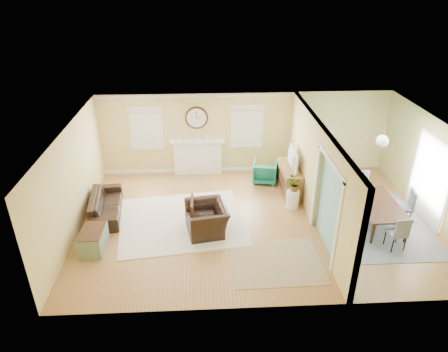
{
  "coord_description": "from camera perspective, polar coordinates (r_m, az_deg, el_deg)",
  "views": [
    {
      "loc": [
        -1.27,
        -8.7,
        5.85
      ],
      "look_at": [
        -0.8,
        0.3,
        1.2
      ],
      "focal_mm": 32.0,
      "sensor_mm": 36.0,
      "label": 1
    }
  ],
  "objects": [
    {
      "name": "potted_plant",
      "position": [
        10.91,
        9.95,
        -1.16
      ],
      "size": [
        0.48,
        0.46,
        0.41
      ],
      "primitive_type": "imported",
      "rotation": [
        0.0,
        0.0,
        2.63
      ],
      "color": "#337F33",
      "rests_on": "garden_stool"
    },
    {
      "name": "rug_jute",
      "position": [
        9.27,
        7.45,
        -12.07
      ],
      "size": [
        2.04,
        1.68,
        0.01
      ],
      "primitive_type": "cube",
      "rotation": [
        0.0,
        0.0,
        0.02
      ],
      "color": "tan",
      "rests_on": "floor"
    },
    {
      "name": "wall_back",
      "position": [
        12.62,
        3.0,
        6.12
      ],
      "size": [
        9.0,
        0.02,
        2.6
      ],
      "primitive_type": "cube",
      "color": "#E1C86D",
      "rests_on": "ground"
    },
    {
      "name": "eames_chair",
      "position": [
        9.99,
        -2.47,
        -6.1
      ],
      "size": [
        1.14,
        1.25,
        0.71
      ],
      "primitive_type": "imported",
      "rotation": [
        0.0,
        0.0,
        -1.4
      ],
      "color": "black",
      "rests_on": "floor"
    },
    {
      "name": "floor",
      "position": [
        10.56,
        4.45,
        -6.44
      ],
      "size": [
        9.0,
        9.0,
        0.0
      ],
      "primitive_type": "plane",
      "color": "olive",
      "rests_on": "ground"
    },
    {
      "name": "french_doors",
      "position": [
        11.45,
        27.37,
        -0.5
      ],
      "size": [
        0.06,
        1.7,
        2.2
      ],
      "color": "white",
      "rests_on": "ground"
    },
    {
      "name": "window_right",
      "position": [
        12.45,
        3.3,
        7.58
      ],
      "size": [
        1.05,
        0.13,
        1.42
      ],
      "color": "white",
      "rests_on": "wall_back"
    },
    {
      "name": "pendant",
      "position": [
        10.35,
        21.67,
        4.67
      ],
      "size": [
        0.3,
        0.3,
        0.55
      ],
      "color": "gold",
      "rests_on": "ceiling"
    },
    {
      "name": "rug_grey",
      "position": [
        11.13,
        20.78,
        -6.38
      ],
      "size": [
        2.53,
        3.17,
        0.01
      ],
      "primitive_type": "cube",
      "color": "slate",
      "rests_on": "floor"
    },
    {
      "name": "sofa",
      "position": [
        11.13,
        -16.54,
        -3.96
      ],
      "size": [
        1.0,
        2.03,
        0.57
      ],
      "primitive_type": "imported",
      "rotation": [
        0.0,
        0.0,
        1.7
      ],
      "color": "black",
      "rests_on": "floor"
    },
    {
      "name": "wall_right",
      "position": [
        11.39,
        27.79,
        0.4
      ],
      "size": [
        0.02,
        6.0,
        2.6
      ],
      "primitive_type": "cube",
      "color": "#E1C86D",
      "rests_on": "ground"
    },
    {
      "name": "wall_left",
      "position": [
        10.33,
        -20.86,
        -0.76
      ],
      "size": [
        0.02,
        6.0,
        2.6
      ],
      "primitive_type": "cube",
      "color": "#E1C86D",
      "rests_on": "ground"
    },
    {
      "name": "tv",
      "position": [
        11.54,
        9.42,
        2.52
      ],
      "size": [
        0.13,
        0.99,
        0.57
      ],
      "primitive_type": "imported",
      "rotation": [
        0.0,
        0.0,
        1.57
      ],
      "color": "black",
      "rests_on": "credenza"
    },
    {
      "name": "wall_clock",
      "position": [
        12.33,
        -3.94,
        8.31
      ],
      "size": [
        0.7,
        0.07,
        0.7
      ],
      "color": "#3F2112",
      "rests_on": "wall_back"
    },
    {
      "name": "trunk",
      "position": [
        9.92,
        -18.17,
        -8.64
      ],
      "size": [
        0.53,
        0.87,
        0.5
      ],
      "color": "gray",
      "rests_on": "floor"
    },
    {
      "name": "dining_table",
      "position": [
        10.98,
        21.05,
        -5.03
      ],
      "size": [
        1.03,
        1.81,
        0.63
      ],
      "primitive_type": "imported",
      "rotation": [
        0.0,
        0.0,
        1.59
      ],
      "color": "#3F2112",
      "rests_on": "floor"
    },
    {
      "name": "green_chair",
      "position": [
        12.36,
        5.85,
        0.6
      ],
      "size": [
        0.82,
        0.84,
        0.65
      ],
      "primitive_type": "imported",
      "rotation": [
        0.0,
        0.0,
        2.95
      ],
      "color": "#046550",
      "rests_on": "floor"
    },
    {
      "name": "dining_chair_s",
      "position": [
        10.13,
        23.53,
        -7.0
      ],
      "size": [
        0.45,
        0.45,
        0.89
      ],
      "color": "slate",
      "rests_on": "floor"
    },
    {
      "name": "ceiling",
      "position": [
        9.37,
        5.02,
        6.9
      ],
      "size": [
        9.0,
        6.0,
        0.02
      ],
      "primitive_type": "cube",
      "color": "white",
      "rests_on": "wall_back"
    },
    {
      "name": "wall_front",
      "position": [
        7.4,
        7.68,
        -10.93
      ],
      "size": [
        9.0,
        0.02,
        2.6
      ],
      "primitive_type": "cube",
      "color": "#E1C86D",
      "rests_on": "ground"
    },
    {
      "name": "dining_chair_n",
      "position": [
        11.71,
        19.35,
        -1.32
      ],
      "size": [
        0.45,
        0.45,
        0.93
      ],
      "color": "slate",
      "rests_on": "floor"
    },
    {
      "name": "dining_chair_w",
      "position": [
        10.57,
        17.82,
        -4.07
      ],
      "size": [
        0.49,
        0.49,
        0.99
      ],
      "color": "white",
      "rests_on": "floor"
    },
    {
      "name": "rug_cream",
      "position": [
        10.58,
        -6.02,
        -6.38
      ],
      "size": [
        3.5,
        3.14,
        0.02
      ],
      "primitive_type": "cube",
      "rotation": [
        0.0,
        0.0,
        0.13
      ],
      "color": "beige",
      "rests_on": "floor"
    },
    {
      "name": "fireplace",
      "position": [
        12.72,
        -3.77,
        2.84
      ],
      "size": [
        1.7,
        0.3,
        1.17
      ],
      "color": "white",
      "rests_on": "ground"
    },
    {
      "name": "partition",
      "position": [
        10.42,
        12.81,
        1.03
      ],
      "size": [
        0.17,
        6.0,
        2.6
      ],
      "color": "#E1C86D",
      "rests_on": "ground"
    },
    {
      "name": "garden_stool",
      "position": [
        11.13,
        9.76,
        -3.27
      ],
      "size": [
        0.36,
        0.36,
        0.52
      ],
      "primitive_type": "cylinder",
      "color": "white",
      "rests_on": "floor"
    },
    {
      "name": "dining_chair_e",
      "position": [
        11.17,
        24.29,
        -3.62
      ],
      "size": [
        0.5,
        0.5,
        0.96
      ],
      "color": "slate",
      "rests_on": "floor"
    },
    {
      "name": "credenza",
      "position": [
        11.85,
        9.26,
        -0.48
      ],
      "size": [
        0.5,
        1.47,
        0.8
      ],
      "color": "olive",
      "rests_on": "floor"
    },
    {
      "name": "window_left",
      "position": [
        12.51,
        -11.08,
        7.2
      ],
      "size": [
        1.05,
        0.13,
        1.42
      ],
      "color": "white",
      "rests_on": "wall_back"
    }
  ]
}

